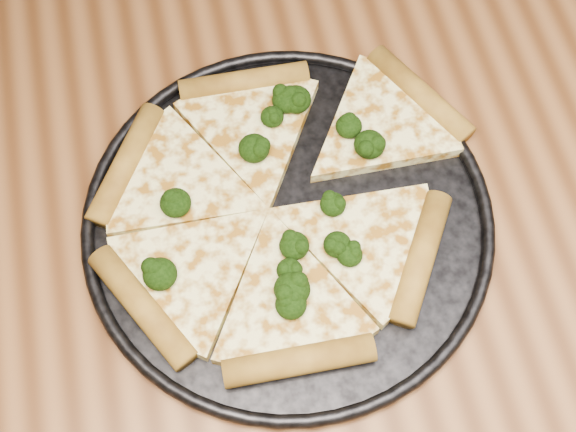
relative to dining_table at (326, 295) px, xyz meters
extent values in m
plane|color=brown|center=(0.00, 0.00, -0.66)|extent=(4.00, 4.00, 0.00)
cube|color=brown|center=(0.00, 0.00, 0.07)|extent=(1.20, 0.90, 0.04)
cylinder|color=black|center=(-0.03, 0.04, 0.09)|extent=(0.35, 0.35, 0.01)
torus|color=black|center=(-0.03, 0.04, 0.10)|extent=(0.36, 0.36, 0.01)
cylinder|color=#A87C2A|center=(0.12, 0.14, 0.11)|extent=(0.08, 0.12, 0.02)
cylinder|color=#A87C2A|center=(-0.04, 0.19, 0.11)|extent=(0.12, 0.03, 0.02)
cylinder|color=#A87C2A|center=(-0.16, 0.12, 0.11)|extent=(0.09, 0.12, 0.02)
cylinder|color=#A87C2A|center=(-0.16, -0.01, 0.11)|extent=(0.08, 0.12, 0.02)
cylinder|color=#A87C2A|center=(-0.05, -0.09, 0.11)|extent=(0.12, 0.03, 0.02)
cylinder|color=#A87C2A|center=(0.07, -0.02, 0.11)|extent=(0.09, 0.12, 0.02)
ellipsoid|color=black|center=(0.01, 0.04, 0.12)|extent=(0.02, 0.02, 0.02)
ellipsoid|color=black|center=(-0.04, -0.04, 0.12)|extent=(0.03, 0.03, 0.02)
ellipsoid|color=black|center=(-0.04, -0.01, 0.12)|extent=(0.02, 0.02, 0.02)
ellipsoid|color=black|center=(0.01, -0.01, 0.12)|extent=(0.02, 0.02, 0.02)
ellipsoid|color=black|center=(0.04, 0.11, 0.12)|extent=(0.02, 0.02, 0.02)
ellipsoid|color=black|center=(-0.14, 0.01, 0.12)|extent=(0.03, 0.03, 0.02)
ellipsoid|color=black|center=(0.06, 0.09, 0.12)|extent=(0.03, 0.03, 0.02)
ellipsoid|color=black|center=(0.00, 0.15, 0.12)|extent=(0.03, 0.03, 0.02)
ellipsoid|color=black|center=(-0.04, -0.03, 0.12)|extent=(0.03, 0.03, 0.02)
ellipsoid|color=black|center=(-0.12, 0.07, 0.12)|extent=(0.03, 0.03, 0.02)
ellipsoid|color=black|center=(-0.02, 0.14, 0.12)|extent=(0.02, 0.02, 0.02)
ellipsoid|color=black|center=(0.00, 0.15, 0.12)|extent=(0.03, 0.03, 0.02)
ellipsoid|color=black|center=(0.01, 0.00, 0.12)|extent=(0.02, 0.02, 0.02)
ellipsoid|color=black|center=(-0.04, 0.11, 0.12)|extent=(0.03, 0.03, 0.02)
ellipsoid|color=black|center=(-0.03, 0.01, 0.12)|extent=(0.03, 0.03, 0.02)
camera|label=1|loc=(-0.09, -0.24, 0.72)|focal=48.48mm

